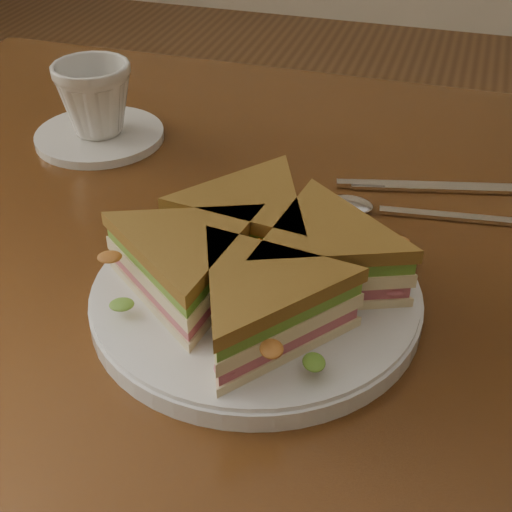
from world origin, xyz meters
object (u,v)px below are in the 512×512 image
object	(u,v)px
table	(318,315)
coffee_cup	(95,99)
saucer	(100,136)
plate	(256,297)
spoon	(372,208)
knife	(433,188)
sandwich_wedges	(256,261)

from	to	relation	value
table	coffee_cup	world-z (taller)	coffee_cup
table	saucer	bearing A→B (deg)	158.09
plate	coffee_cup	size ratio (longest dim) A/B	3.06
plate	spoon	bearing A→B (deg)	68.60
plate	saucer	size ratio (longest dim) A/B	1.81
table	plate	size ratio (longest dim) A/B	4.45
table	saucer	distance (m)	0.33
coffee_cup	knife	bearing A→B (deg)	20.52
plate	sandwich_wedges	distance (m)	0.04
table	knife	distance (m)	0.18
saucer	coffee_cup	size ratio (longest dim) A/B	1.69
table	knife	size ratio (longest dim) A/B	5.66
table	sandwich_wedges	world-z (taller)	sandwich_wedges
table	sandwich_wedges	size ratio (longest dim) A/B	4.05
plate	saucer	bearing A→B (deg)	138.29
plate	coffee_cup	distance (m)	0.36
spoon	knife	size ratio (longest dim) A/B	0.87
knife	coffee_cup	size ratio (longest dim) A/B	2.40
table	plate	distance (m)	0.16
table	sandwich_wedges	bearing A→B (deg)	-104.54
table	spoon	distance (m)	0.12
knife	saucer	size ratio (longest dim) A/B	1.42
sandwich_wedges	plate	bearing A→B (deg)	-75.96
sandwich_wedges	coffee_cup	xyz separation A→B (m)	(-0.26, 0.24, 0.01)
coffee_cup	spoon	bearing A→B (deg)	9.82
knife	coffee_cup	bearing A→B (deg)	166.06
spoon	coffee_cup	size ratio (longest dim) A/B	2.08
table	coffee_cup	size ratio (longest dim) A/B	13.61
spoon	saucer	bearing A→B (deg)	161.88
spoon	saucer	world-z (taller)	same
coffee_cup	table	bearing A→B (deg)	-1.28
table	sandwich_wedges	xyz separation A→B (m)	(-0.03, -0.12, 0.14)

